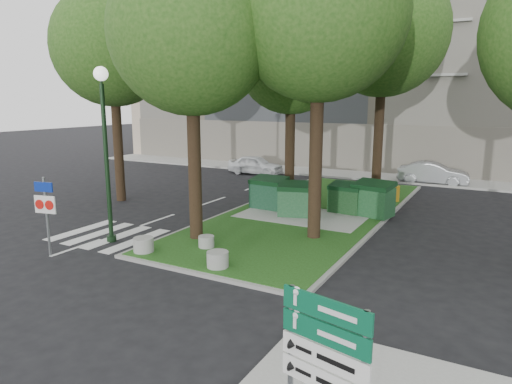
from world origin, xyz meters
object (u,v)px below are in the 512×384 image
Objects in this scene: bollard_mid at (206,241)px; traffic_sign_pole at (46,206)px; tree_median_far at (387,19)px; litter_bin at (395,193)px; car_silver at (433,173)px; bollard_right at (218,259)px; directional_sign at (325,361)px; dumpster_d at (373,199)px; dumpster_c at (346,198)px; street_lamp at (105,134)px; bollard_left at (144,245)px; tree_street_left at (114,34)px; tree_median_near_left at (194,16)px; dumpster_a at (269,193)px; dumpster_b at (297,199)px; car_white at (256,165)px; tree_median_mid at (294,47)px.

traffic_sign_pole reaches higher than bollard_mid.
tree_median_far is 16.55× the size of litter_bin.
car_silver is (0.82, 6.13, 0.15)m from litter_bin.
directional_sign is at bearing -46.68° from bollard_right.
dumpster_c is at bearing -169.37° from dumpster_d.
street_lamp is 2.91m from traffic_sign_pole.
car_silver is at bearing 82.36° from litter_bin.
dumpster_d is 2.79× the size of bollard_left.
tree_median_far reaches higher than tree_street_left.
dumpster_c is at bearing 60.84° from tree_median_near_left.
dumpster_a is 0.27× the size of street_lamp.
dumpster_b is 13.24m from directional_sign.
tree_median_far is 12.45m from car_white.
dumpster_c is at bearing -112.68° from litter_bin.
bollard_left is (6.36, -5.56, -7.31)m from tree_street_left.
bollard_left is at bearing -107.37° from tree_median_near_left.
bollard_mid is 5.00m from traffic_sign_pole.
tree_median_far is 19.17× the size of bollard_left.
dumpster_c is 0.40× the size of car_white.
bollard_mid is (0.72, -5.78, -0.49)m from dumpster_a.
bollard_right is at bearing -97.86° from tree_median_far.
tree_median_far is 13.34m from bollard_mid.
litter_bin is (5.26, 11.12, 0.14)m from bollard_left.
traffic_sign_pole reaches higher than dumpster_d.
dumpster_d is (4.33, 0.83, 0.02)m from dumpster_a.
tree_street_left is 21.72× the size of bollard_mid.
directional_sign reaches higher than bollard_right.
car_white is (-2.06, 16.97, -0.97)m from traffic_sign_pole.
tree_median_near_left is 6.07× the size of dumpster_d.
tree_median_near_left is at bearing -86.93° from dumpster_a.
dumpster_d is 0.72× the size of directional_sign.
bollard_right is at bearing -93.72° from dumpster_c.
tree_street_left is at bearing 138.83° from bollard_left.
tree_median_near_left is 2.93× the size of car_white.
dumpster_d reaches higher than bollard_right.
tree_median_mid is 4.04× the size of traffic_sign_pole.
dumpster_c is 0.60× the size of directional_sign.
bollard_mid is at bearing -105.73° from dumpster_c.
directional_sign is at bearing -31.44° from street_lamp.
car_white is at bearing 84.70° from traffic_sign_pole.
street_lamp is (-2.59, -1.52, -3.67)m from tree_median_near_left.
tree_median_far reaches higher than litter_bin.
car_silver is at bearing 81.71° from dumpster_c.
dumpster_d is at bearing 115.12° from directional_sign.
tree_median_near_left is at bearing 146.97° from directional_sign.
tree_median_near_left is at bearing -116.97° from litter_bin.
tree_median_near_left reaches higher than bollard_right.
traffic_sign_pole is at bearing -150.56° from bollard_left.
dumpster_c is 0.25× the size of street_lamp.
car_white is at bearing 111.19° from tree_median_near_left.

